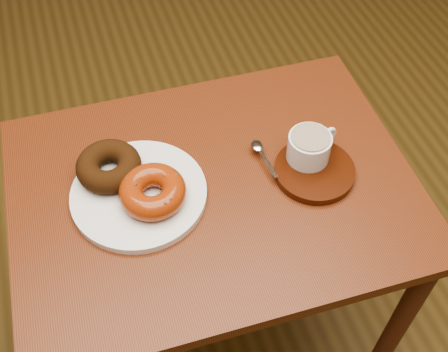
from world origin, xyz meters
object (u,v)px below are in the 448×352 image
object	(u,v)px
saucer	(314,171)
cafe_table	(214,219)
donut_plate	(139,194)
coffee_cup	(310,147)

from	to	relation	value
saucer	cafe_table	bearing A→B (deg)	170.43
cafe_table	donut_plate	xyz separation A→B (m)	(-0.13, 0.02, 0.12)
donut_plate	coffee_cup	bearing A→B (deg)	-3.48
cafe_table	coffee_cup	size ratio (longest dim) A/B	7.27
saucer	coffee_cup	bearing A→B (deg)	91.94
cafe_table	saucer	xyz separation A→B (m)	(0.18, -0.03, 0.12)
cafe_table	coffee_cup	xyz separation A→B (m)	(0.18, -0.00, 0.15)
saucer	donut_plate	bearing A→B (deg)	171.20
cafe_table	saucer	bearing A→B (deg)	-7.85
cafe_table	saucer	world-z (taller)	saucer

